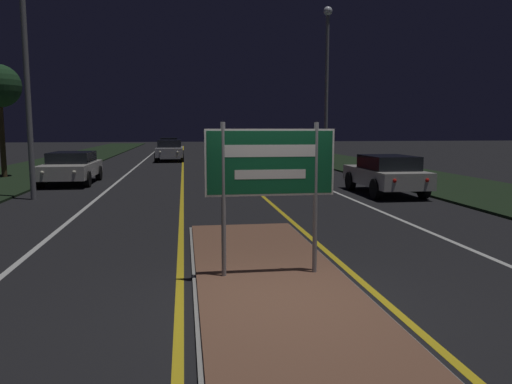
{
  "coord_description": "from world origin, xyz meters",
  "views": [
    {
      "loc": [
        -1.28,
        -6.36,
        2.35
      ],
      "look_at": [
        0.0,
        2.55,
        1.19
      ],
      "focal_mm": 35.0,
      "sensor_mm": 36.0,
      "label": 1
    }
  ],
  "objects_px": {
    "car_approaching_1": "(170,150)",
    "car_approaching_0": "(71,167)",
    "streetlight_left_near": "(22,0)",
    "car_receding_1": "(264,161)",
    "car_receding_0": "(386,173)",
    "streetlight_right_near": "(327,73)",
    "car_approaching_2": "(169,144)",
    "highway_sign": "(270,169)"
  },
  "relations": [
    {
      "from": "car_approaching_1",
      "to": "car_approaching_0",
      "type": "bearing_deg",
      "value": -104.67
    },
    {
      "from": "streetlight_left_near",
      "to": "car_receding_1",
      "type": "xyz_separation_m",
      "value": [
        8.84,
        7.11,
        -5.63
      ]
    },
    {
      "from": "streetlight_left_near",
      "to": "car_approaching_0",
      "type": "relative_size",
      "value": 2.23
    },
    {
      "from": "streetlight_left_near",
      "to": "car_receding_0",
      "type": "xyz_separation_m",
      "value": [
        12.04,
        -0.38,
        -5.6
      ]
    },
    {
      "from": "streetlight_right_near",
      "to": "car_approaching_0",
      "type": "height_order",
      "value": "streetlight_right_near"
    },
    {
      "from": "car_approaching_2",
      "to": "car_receding_0",
      "type": "bearing_deg",
      "value": -75.69
    },
    {
      "from": "car_receding_1",
      "to": "streetlight_left_near",
      "type": "bearing_deg",
      "value": -141.2
    },
    {
      "from": "highway_sign",
      "to": "streetlight_right_near",
      "type": "relative_size",
      "value": 0.27
    },
    {
      "from": "streetlight_left_near",
      "to": "car_receding_1",
      "type": "bearing_deg",
      "value": 38.8
    },
    {
      "from": "car_receding_0",
      "to": "car_approaching_1",
      "type": "xyz_separation_m",
      "value": [
        -8.11,
        19.32,
        0.06
      ]
    },
    {
      "from": "streetlight_left_near",
      "to": "car_approaching_1",
      "type": "xyz_separation_m",
      "value": [
        3.93,
        18.94,
        -5.54
      ]
    },
    {
      "from": "highway_sign",
      "to": "car_receding_1",
      "type": "bearing_deg",
      "value": 81.22
    },
    {
      "from": "car_receding_0",
      "to": "car_approaching_2",
      "type": "height_order",
      "value": "same"
    },
    {
      "from": "car_approaching_1",
      "to": "car_approaching_2",
      "type": "xyz_separation_m",
      "value": [
        -0.44,
        14.19,
        -0.06
      ]
    },
    {
      "from": "car_receding_1",
      "to": "car_approaching_2",
      "type": "height_order",
      "value": "car_approaching_2"
    },
    {
      "from": "car_approaching_2",
      "to": "streetlight_left_near",
      "type": "bearing_deg",
      "value": -96.02
    },
    {
      "from": "car_receding_0",
      "to": "streetlight_right_near",
      "type": "bearing_deg",
      "value": 87.78
    },
    {
      "from": "car_receding_0",
      "to": "car_approaching_2",
      "type": "xyz_separation_m",
      "value": [
        -8.55,
        33.51,
        -0.01
      ]
    },
    {
      "from": "highway_sign",
      "to": "streetlight_left_near",
      "type": "relative_size",
      "value": 0.23
    },
    {
      "from": "streetlight_left_near",
      "to": "car_receding_1",
      "type": "distance_m",
      "value": 12.66
    },
    {
      "from": "car_receding_0",
      "to": "car_approaching_1",
      "type": "distance_m",
      "value": 20.95
    },
    {
      "from": "streetlight_right_near",
      "to": "car_approaching_0",
      "type": "distance_m",
      "value": 13.51
    },
    {
      "from": "streetlight_right_near",
      "to": "car_receding_1",
      "type": "height_order",
      "value": "streetlight_right_near"
    },
    {
      "from": "car_receding_0",
      "to": "car_approaching_2",
      "type": "bearing_deg",
      "value": 104.31
    },
    {
      "from": "highway_sign",
      "to": "streetlight_right_near",
      "type": "bearing_deg",
      "value": 71.44
    },
    {
      "from": "car_approaching_2",
      "to": "car_approaching_1",
      "type": "bearing_deg",
      "value": -88.22
    },
    {
      "from": "car_receding_1",
      "to": "car_approaching_2",
      "type": "relative_size",
      "value": 0.95
    },
    {
      "from": "streetlight_left_near",
      "to": "car_approaching_0",
      "type": "height_order",
      "value": "streetlight_left_near"
    },
    {
      "from": "car_receding_1",
      "to": "car_approaching_2",
      "type": "distance_m",
      "value": 26.57
    },
    {
      "from": "highway_sign",
      "to": "car_approaching_2",
      "type": "bearing_deg",
      "value": 93.66
    },
    {
      "from": "car_receding_0",
      "to": "car_receding_1",
      "type": "distance_m",
      "value": 8.14
    },
    {
      "from": "car_approaching_0",
      "to": "highway_sign",
      "type": "bearing_deg",
      "value": -67.51
    },
    {
      "from": "car_approaching_1",
      "to": "streetlight_right_near",
      "type": "bearing_deg",
      "value": -50.9
    },
    {
      "from": "highway_sign",
      "to": "car_receding_0",
      "type": "relative_size",
      "value": 0.56
    },
    {
      "from": "streetlight_right_near",
      "to": "car_receding_0",
      "type": "height_order",
      "value": "streetlight_right_near"
    },
    {
      "from": "highway_sign",
      "to": "car_receding_0",
      "type": "height_order",
      "value": "highway_sign"
    },
    {
      "from": "highway_sign",
      "to": "car_approaching_0",
      "type": "xyz_separation_m",
      "value": [
        -6.02,
        14.53,
        -1.01
      ]
    },
    {
      "from": "streetlight_right_near",
      "to": "car_receding_0",
      "type": "distance_m",
      "value": 9.97
    },
    {
      "from": "car_receding_1",
      "to": "car_approaching_2",
      "type": "bearing_deg",
      "value": 101.62
    },
    {
      "from": "highway_sign",
      "to": "car_approaching_0",
      "type": "relative_size",
      "value": 0.52
    },
    {
      "from": "highway_sign",
      "to": "car_receding_0",
      "type": "xyz_separation_m",
      "value": [
        5.8,
        9.4,
        -0.99
      ]
    },
    {
      "from": "streetlight_right_near",
      "to": "streetlight_left_near",
      "type": "bearing_deg",
      "value": -145.4
    }
  ]
}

